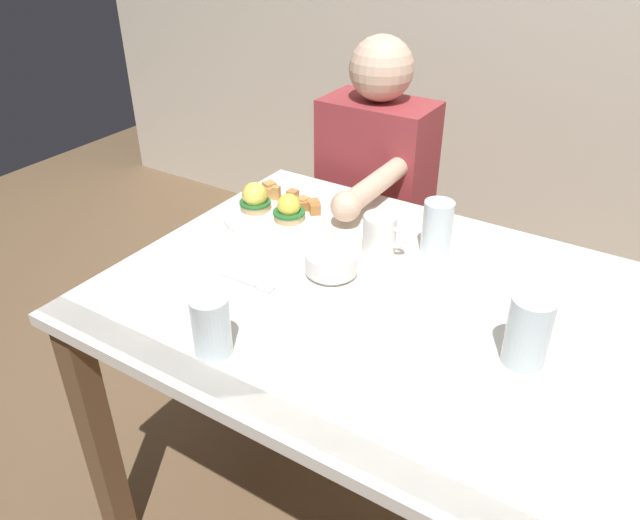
% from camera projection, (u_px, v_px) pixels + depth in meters
% --- Properties ---
extents(ground_plane, '(6.00, 6.00, 0.00)m').
position_uv_depth(ground_plane, '(372.00, 517.00, 1.71)').
color(ground_plane, brown).
extents(dining_table, '(1.20, 0.90, 0.74)m').
position_uv_depth(dining_table, '(384.00, 337.00, 1.38)').
color(dining_table, white).
rests_on(dining_table, ground_plane).
extents(eggs_benedict_plate, '(0.27, 0.27, 0.09)m').
position_uv_depth(eggs_benedict_plate, '(274.00, 209.00, 1.63)').
color(eggs_benedict_plate, white).
rests_on(eggs_benedict_plate, dining_table).
extents(fruit_bowl, '(0.12, 0.12, 0.05)m').
position_uv_depth(fruit_bowl, '(332.00, 263.00, 1.39)').
color(fruit_bowl, white).
rests_on(fruit_bowl, dining_table).
extents(coffee_mug, '(0.11, 0.08, 0.09)m').
position_uv_depth(coffee_mug, '(380.00, 233.00, 1.46)').
color(coffee_mug, white).
rests_on(coffee_mug, dining_table).
extents(fork, '(0.16, 0.03, 0.00)m').
position_uv_depth(fork, '(248.00, 283.00, 1.37)').
color(fork, silver).
rests_on(fork, dining_table).
extents(water_glass_near, '(0.07, 0.07, 0.13)m').
position_uv_depth(water_glass_near, '(437.00, 231.00, 1.46)').
color(water_glass_near, silver).
rests_on(water_glass_near, dining_table).
extents(water_glass_far, '(0.08, 0.08, 0.14)m').
position_uv_depth(water_glass_far, '(527.00, 335.00, 1.12)').
color(water_glass_far, silver).
rests_on(water_glass_far, dining_table).
extents(water_glass_extra, '(0.07, 0.07, 0.12)m').
position_uv_depth(water_glass_extra, '(212.00, 329.00, 1.14)').
color(water_glass_extra, silver).
rests_on(water_glass_extra, dining_table).
extents(diner_person, '(0.34, 0.54, 1.14)m').
position_uv_depth(diner_person, '(372.00, 196.00, 1.96)').
color(diner_person, '#33333D').
rests_on(diner_person, ground_plane).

